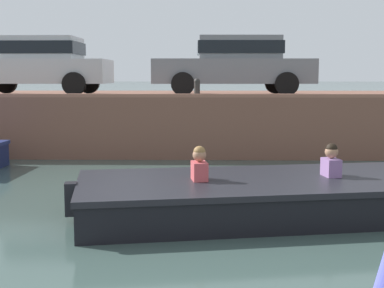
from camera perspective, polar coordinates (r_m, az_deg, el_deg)
name	(u,v)px	position (r m, az deg, el deg)	size (l,w,h in m)	color
ground_plane	(187,222)	(7.36, -0.51, -8.34)	(400.00, 400.00, 0.00)	#384C47
far_quay_wall	(196,119)	(15.58, 0.40, 2.69)	(60.00, 6.00, 1.48)	brown
far_wall_coping	(194,96)	(12.66, 0.23, 5.19)	(60.00, 0.24, 0.08)	#925F4C
motorboat_passing	(293,195)	(7.89, 10.75, -5.39)	(6.87, 3.13, 1.02)	black
car_left_inner_silver	(40,63)	(15.24, -15.96, 8.29)	(3.89, 1.93, 1.54)	#B7BABC
car_centre_grey	(235,63)	(14.60, 4.57, 8.61)	(4.31, 2.07, 1.54)	slate
mooring_bollard_mid	(197,87)	(12.78, 0.54, 6.11)	(0.15, 0.15, 0.45)	#2D2B28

